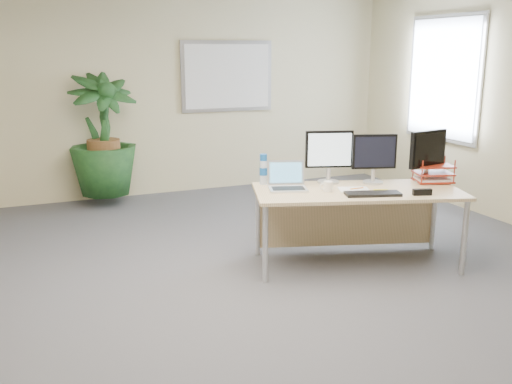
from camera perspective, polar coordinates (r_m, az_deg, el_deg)
name	(u,v)px	position (r m, az deg, el deg)	size (l,w,h in m)	color
floor	(260,319)	(4.23, 0.38, -12.57)	(8.00, 8.00, 0.00)	#494A4F
back_wall	(140,93)	(7.65, -11.57, 9.63)	(7.00, 0.04, 2.70)	beige
whiteboard	(227,76)	(7.92, -2.89, 11.48)	(1.30, 0.04, 0.95)	#A6A5AA
window	(443,79)	(7.62, 18.23, 10.72)	(0.04, 1.30, 1.55)	#A6A5AA
desk	(354,203)	(5.23, 9.80, -1.07)	(1.96, 1.27, 0.70)	tan
floor_plant	(104,146)	(7.26, -15.00, 4.45)	(0.84, 0.84, 1.50)	#133618
monitor_left	(329,153)	(5.26, 7.32, 3.85)	(0.43, 0.20, 0.49)	silver
monitor_right	(374,155)	(5.33, 11.73, 3.60)	(0.40, 0.19, 0.46)	silver
monitor_dark	(428,153)	(5.47, 16.80, 3.76)	(0.44, 0.20, 0.49)	silver
laptop	(287,182)	(5.06, 3.13, 1.01)	(0.40, 0.38, 0.24)	silver
keyboard	(373,194)	(4.93, 11.60, -0.18)	(0.47, 0.16, 0.03)	black
coffee_mug	(328,186)	(4.99, 7.19, 0.56)	(0.12, 0.08, 0.09)	white
spiral_notebook	(354,190)	(5.07, 9.78, 0.22)	(0.26, 0.20, 0.01)	white
orange_pen	(357,188)	(5.09, 10.05, 0.37)	(0.01, 0.01, 0.13)	orange
yellow_highlighter	(381,190)	(5.09, 12.37, 0.18)	(0.02, 0.02, 0.13)	yellow
water_bottle	(263,170)	(5.21, 0.75, 2.23)	(0.07, 0.07, 0.28)	silver
letter_tray	(433,175)	(5.55, 17.30, 1.67)	(0.39, 0.34, 0.16)	maroon
stapler	(422,192)	(5.03, 16.28, -0.01)	(0.16, 0.04, 0.05)	black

